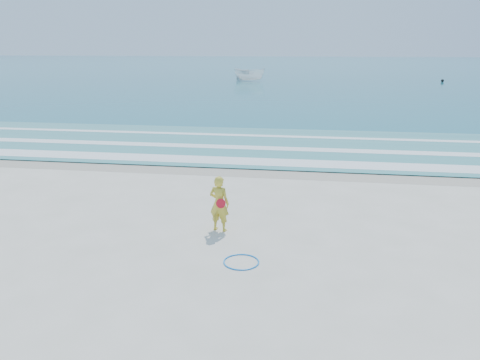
# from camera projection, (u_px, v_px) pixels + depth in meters

# --- Properties ---
(ground) EXTENTS (400.00, 400.00, 0.00)m
(ground) POSITION_uv_depth(u_px,v_px,m) (194.00, 264.00, 11.41)
(ground) COLOR silver
(ground) RESTS_ON ground
(wet_sand) EXTENTS (400.00, 2.40, 0.00)m
(wet_sand) POSITION_uv_depth(u_px,v_px,m) (245.00, 170.00, 19.95)
(wet_sand) COLOR #B2A893
(wet_sand) RESTS_ON ground
(ocean) EXTENTS (400.00, 190.00, 0.04)m
(ocean) POSITION_uv_depth(u_px,v_px,m) (302.00, 67.00, 111.08)
(ocean) COLOR #19727F
(ocean) RESTS_ON ground
(shallow) EXTENTS (400.00, 10.00, 0.01)m
(shallow) POSITION_uv_depth(u_px,v_px,m) (258.00, 145.00, 24.68)
(shallow) COLOR #59B7AD
(shallow) RESTS_ON ocean
(foam_near) EXTENTS (400.00, 1.40, 0.01)m
(foam_near) POSITION_uv_depth(u_px,v_px,m) (249.00, 161.00, 21.17)
(foam_near) COLOR white
(foam_near) RESTS_ON shallow
(foam_mid) EXTENTS (400.00, 0.90, 0.01)m
(foam_mid) POSITION_uv_depth(u_px,v_px,m) (257.00, 148.00, 23.92)
(foam_mid) COLOR white
(foam_mid) RESTS_ON shallow
(foam_far) EXTENTS (400.00, 0.60, 0.01)m
(foam_far) POSITION_uv_depth(u_px,v_px,m) (263.00, 136.00, 27.06)
(foam_far) COLOR white
(foam_far) RESTS_ON shallow
(hoop) EXTENTS (1.11, 1.11, 0.03)m
(hoop) POSITION_uv_depth(u_px,v_px,m) (241.00, 262.00, 11.46)
(hoop) COLOR #0C7DDB
(hoop) RESTS_ON ground
(boat) EXTENTS (5.25, 3.36, 1.90)m
(boat) POSITION_uv_depth(u_px,v_px,m) (250.00, 74.00, 67.21)
(boat) COLOR white
(boat) RESTS_ON ocean
(buoy) EXTENTS (0.42, 0.42, 0.42)m
(buoy) POSITION_uv_depth(u_px,v_px,m) (442.00, 81.00, 65.49)
(buoy) COLOR black
(buoy) RESTS_ON ocean
(woman) EXTENTS (0.67, 0.52, 1.62)m
(woman) POSITION_uv_depth(u_px,v_px,m) (219.00, 204.00, 13.23)
(woman) COLOR gold
(woman) RESTS_ON ground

